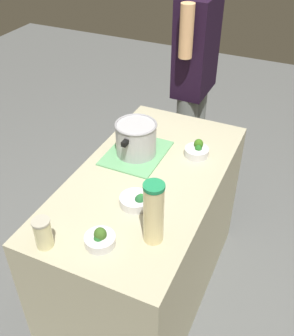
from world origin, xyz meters
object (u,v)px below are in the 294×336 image
object	(u,v)px
mason_jar	(43,233)
broccoli_bowl_center	(197,151)
cooking_pot	(136,138)
broccoli_bowl_front	(100,239)
broccoli_bowl_back	(136,201)
person_cook	(194,84)
lemonade_pitcher	(154,213)

from	to	relation	value
mason_jar	broccoli_bowl_center	distance (m)	0.91
cooking_pot	broccoli_bowl_front	distance (m)	0.64
broccoli_bowl_back	person_cook	distance (m)	1.16
broccoli_bowl_center	broccoli_bowl_back	size ratio (longest dim) A/B	0.91
mason_jar	broccoli_bowl_front	distance (m)	0.22
broccoli_bowl_center	broccoli_bowl_back	world-z (taller)	broccoli_bowl_center
mason_jar	broccoli_bowl_back	distance (m)	0.43
lemonade_pitcher	broccoli_bowl_front	distance (m)	0.24
broccoli_bowl_center	person_cook	xyz separation A→B (m)	(0.67, 0.25, 0.04)
lemonade_pitcher	broccoli_bowl_center	distance (m)	0.64
broccoli_bowl_back	person_cook	size ratio (longest dim) A/B	0.08
lemonade_pitcher	mason_jar	xyz separation A→B (m)	(-0.21, 0.37, -0.07)
lemonade_pitcher	broccoli_bowl_front	bearing A→B (deg)	122.40
broccoli_bowl_back	person_cook	world-z (taller)	person_cook
broccoli_bowl_center	broccoli_bowl_back	distance (m)	0.49
cooking_pot	broccoli_bowl_back	xyz separation A→B (m)	(-0.36, -0.17, -0.07)
cooking_pot	broccoli_bowl_front	size ratio (longest dim) A/B	2.27
broccoli_bowl_front	broccoli_bowl_center	distance (m)	0.76
broccoli_bowl_center	mason_jar	bearing A→B (deg)	157.85
person_cook	mason_jar	bearing A→B (deg)	176.68
lemonade_pitcher	broccoli_bowl_back	bearing A→B (deg)	44.78
broccoli_bowl_center	broccoli_bowl_back	xyz separation A→B (m)	(-0.48, 0.12, -0.00)
cooking_pot	broccoli_bowl_back	size ratio (longest dim) A/B	2.06
lemonade_pitcher	broccoli_bowl_front	xyz separation A→B (m)	(-0.11, 0.18, -0.11)
broccoli_bowl_front	broccoli_bowl_center	xyz separation A→B (m)	(0.75, -0.15, 0.00)
cooking_pot	mason_jar	distance (m)	0.72
cooking_pot	person_cook	bearing A→B (deg)	-2.61
cooking_pot	person_cook	xyz separation A→B (m)	(0.79, -0.04, -0.03)
broccoli_bowl_front	cooking_pot	bearing A→B (deg)	12.91
cooking_pot	mason_jar	size ratio (longest dim) A/B	2.13
mason_jar	broccoli_bowl_back	xyz separation A→B (m)	(0.36, -0.22, -0.04)
lemonade_pitcher	mason_jar	distance (m)	0.44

